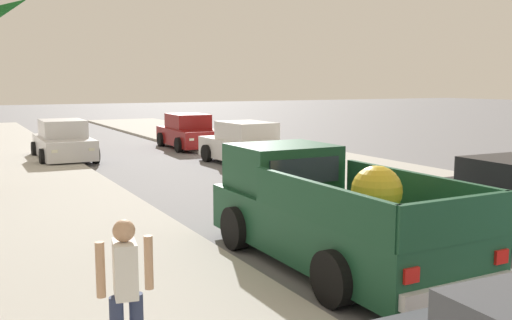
{
  "coord_description": "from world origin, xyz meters",
  "views": [
    {
      "loc": [
        -6.35,
        -1.87,
        2.91
      ],
      "look_at": [
        -0.45,
        9.24,
        1.2
      ],
      "focal_mm": 39.87,
      "sensor_mm": 36.0,
      "label": 1
    }
  ],
  "objects_px": {
    "car_right_mid": "(63,142)",
    "pedestrian": "(126,286)",
    "pickup_truck": "(326,214)",
    "car_left_mid": "(245,145)",
    "car_left_near": "(188,132)"
  },
  "relations": [
    {
      "from": "pedestrian",
      "to": "car_right_mid",
      "type": "bearing_deg",
      "value": 82.61
    },
    {
      "from": "car_left_near",
      "to": "car_left_mid",
      "type": "distance_m",
      "value": 5.78
    },
    {
      "from": "car_right_mid",
      "to": "pedestrian",
      "type": "xyz_separation_m",
      "value": [
        -2.18,
        -16.84,
        0.2
      ]
    },
    {
      "from": "pickup_truck",
      "to": "pedestrian",
      "type": "bearing_deg",
      "value": -151.77
    },
    {
      "from": "car_left_mid",
      "to": "pedestrian",
      "type": "bearing_deg",
      "value": -121.49
    },
    {
      "from": "car_left_near",
      "to": "car_left_mid",
      "type": "bearing_deg",
      "value": -90.73
    },
    {
      "from": "car_left_near",
      "to": "car_left_mid",
      "type": "xyz_separation_m",
      "value": [
        -0.07,
        -5.78,
        0.0
      ]
    },
    {
      "from": "pickup_truck",
      "to": "car_left_mid",
      "type": "height_order",
      "value": "pickup_truck"
    },
    {
      "from": "pickup_truck",
      "to": "car_right_mid",
      "type": "relative_size",
      "value": 1.22
    },
    {
      "from": "pickup_truck",
      "to": "car_left_near",
      "type": "height_order",
      "value": "pickup_truck"
    },
    {
      "from": "pickup_truck",
      "to": "car_left_near",
      "type": "distance_m",
      "value": 16.87
    },
    {
      "from": "car_left_mid",
      "to": "pedestrian",
      "type": "xyz_separation_m",
      "value": [
        -7.76,
        -12.68,
        0.2
      ]
    },
    {
      "from": "car_right_mid",
      "to": "pickup_truck",
      "type": "bearing_deg",
      "value": -83.61
    },
    {
      "from": "pickup_truck",
      "to": "car_right_mid",
      "type": "height_order",
      "value": "pickup_truck"
    },
    {
      "from": "car_right_mid",
      "to": "pedestrian",
      "type": "height_order",
      "value": "pedestrian"
    }
  ]
}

